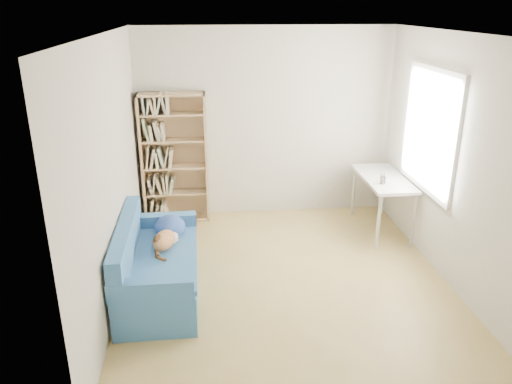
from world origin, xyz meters
The scene contains 6 objects.
ground centered at (0.00, 0.00, 0.00)m, with size 4.00×4.00×0.00m, color #9F8547.
room_shell centered at (0.10, 0.03, 1.64)m, with size 3.54×4.04×2.62m.
sofa centered at (-1.38, -0.08, 0.31)m, with size 0.80×1.63×0.80m.
bookshelf centered at (-1.26, 1.85, 0.82)m, with size 0.89×0.28×1.77m.
desk centered at (1.46, 1.19, 0.67)m, with size 0.54×1.18×0.75m.
pen_cup centered at (1.35, 0.95, 0.80)m, with size 0.08×0.08×0.15m.
Camera 1 is at (-0.81, -4.72, 2.86)m, focal length 35.00 mm.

